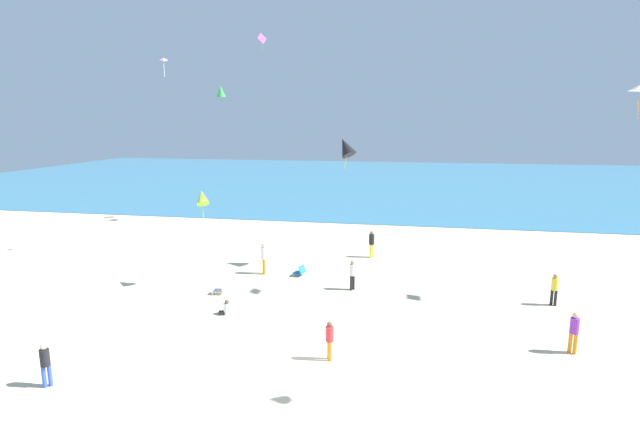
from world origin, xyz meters
TOP-DOWN VIEW (x-y plane):
  - ground_plane at (0.00, 10.00)m, footprint 120.00×120.00m
  - ocean_water at (0.00, 52.88)m, footprint 120.00×60.00m
  - beach_chair_near_camera at (-1.58, 9.37)m, footprint 0.73×0.71m
  - beach_chair_far_left at (-4.79, 6.01)m, footprint 0.70×0.59m
  - person_0 at (-6.96, -2.67)m, footprint 0.40×0.40m
  - person_1 at (10.61, 7.38)m, footprint 0.41×0.41m
  - person_2 at (1.47, 0.61)m, footprint 0.38×0.38m
  - person_3 at (1.44, 7.73)m, footprint 0.41×0.41m
  - person_4 at (1.93, 13.60)m, footprint 0.42×0.42m
  - person_5 at (9.95, 2.67)m, footprint 0.43×0.43m
  - person_6 at (-3.55, 3.73)m, footprint 0.57×0.41m
  - person_7 at (-3.58, 9.35)m, footprint 0.45×0.45m
  - kite_lime at (-5.86, 6.91)m, footprint 0.99×1.08m
  - kite_purple at (-7.63, 23.08)m, footprint 0.56×0.77m
  - kite_green at (-10.61, 21.59)m, footprint 0.83×0.97m
  - kite_pink at (-10.16, 11.98)m, footprint 0.45×0.42m
  - kite_black at (0.57, 11.39)m, footprint 1.49×1.37m

SIDE VIEW (x-z plane):
  - ground_plane at x=0.00m, z-range 0.00..0.00m
  - ocean_water at x=0.00m, z-range 0.00..0.05m
  - person_6 at x=-3.55m, z-range -0.09..0.57m
  - beach_chair_far_left at x=-4.79m, z-range -0.04..0.55m
  - beach_chair_near_camera at x=-1.58m, z-range -0.03..0.56m
  - person_2 at x=1.47m, z-range 0.11..1.53m
  - person_0 at x=-6.96m, z-range 0.11..1.55m
  - person_1 at x=10.61m, z-range 0.11..1.59m
  - person_3 at x=1.44m, z-range 0.12..1.61m
  - person_5 at x=9.95m, z-range 0.12..1.66m
  - person_4 at x=1.93m, z-range 0.13..1.77m
  - person_7 at x=-3.58m, z-range 0.13..1.84m
  - kite_lime at x=-5.86m, z-range 3.78..5.32m
  - kite_black at x=0.57m, z-range 5.89..7.73m
  - kite_green at x=-10.61m, z-range 9.84..11.15m
  - kite_pink at x=-10.16m, z-range 11.12..12.22m
  - kite_purple at x=-7.63m, z-range 13.86..15.16m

